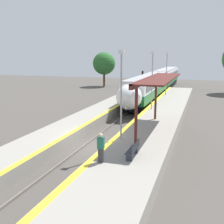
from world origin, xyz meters
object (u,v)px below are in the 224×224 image
Objects in this scene: train at (158,81)px; railway_signal at (142,80)px; lamppost_mid at (152,77)px; person_waiting at (101,147)px; platform_bench at (134,149)px; lamppost_near at (121,90)px; lamppost_far at (167,71)px.

train is 10.52× the size of railway_signal.
person_waiting is at bearing -89.45° from lamppost_mid.
lamppost_near reaches higher than platform_bench.
lamppost_mid and lamppost_far have the same top height.
lamppost_mid is 11.50m from lamppost_far.
train is 7.01× the size of lamppost_far.
railway_signal is at bearing 105.24° from lamppost_mid.
lamppost_mid is (0.00, 11.50, 0.00)m from lamppost_near.
lamppost_mid is at bearing -83.15° from train.
train is at bearing 93.96° from person_waiting.
lamppost_near is 1.00× the size of lamppost_mid.
person_waiting is 0.27× the size of lamppost_near.
person_waiting is 5.04m from lamppost_near.
lamppost_near is (-1.64, 3.05, 2.93)m from platform_bench.
train is 30.23m from lamppost_near.
platform_bench is 0.44× the size of railway_signal.
lamppost_mid is (4.69, -17.22, 1.91)m from railway_signal.
train is at bearing 107.53° from lamppost_far.
person_waiting is 33.42m from railway_signal.
lamppost_mid reaches higher than train.
train is 18.83m from lamppost_mid.
railway_signal is 0.67× the size of lamppost_mid.
person_waiting is at bearing -87.99° from lamppost_near.
railway_signal reaches higher than platform_bench.
lamppost_near reaches higher than train.
lamppost_near reaches higher than person_waiting.
train is 7.01× the size of lamppost_near.
platform_bench is at bearing 40.80° from person_waiting.
lamppost_far is at bearing 90.00° from lamppost_mid.
lamppost_mid is at bearing 96.44° from platform_bench.
lamppost_mid reaches higher than platform_bench.
lamppost_mid reaches higher than person_waiting.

